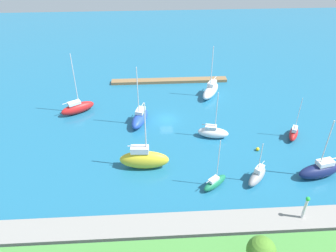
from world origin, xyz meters
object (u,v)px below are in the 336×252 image
Objects in this scene: sailboat_white_by_breakwater at (213,132)px; sailboat_blue_far_south at (140,118)px; park_tree_west at (261,251)px; sailboat_green_east_end at (215,182)px; pier_dock at (169,81)px; sailboat_red_west_end at (78,108)px; sailboat_gray_lone_north at (257,176)px; sailboat_navy_along_channel at (320,170)px; sailboat_white_mid_basin at (211,90)px; harbor_beacon at (306,206)px; sailboat_red_far_north at (294,133)px; mooring_buoy_yellow at (258,149)px; sailboat_yellow_inner_mooring at (144,159)px.

sailboat_blue_far_south is (13.26, -5.36, 0.19)m from sailboat_white_by_breakwater.
sailboat_green_east_end is at bearing -81.84° from park_tree_west.
pier_dock is 23.28m from sailboat_red_west_end.
sailboat_gray_lone_north is at bearing -66.47° from sailboat_red_west_end.
sailboat_navy_along_channel is 0.91× the size of sailboat_white_mid_basin.
sailboat_green_east_end is at bearing -41.94° from sailboat_gray_lone_north.
sailboat_red_far_north is at bearing -107.95° from harbor_beacon.
sailboat_white_by_breakwater is 27.74m from sailboat_red_west_end.
harbor_beacon is at bearing 64.03° from sailboat_gray_lone_north.
sailboat_gray_lone_north is at bearing -31.13° from sailboat_green_east_end.
park_tree_west is at bearing 73.27° from mooring_buoy_yellow.
mooring_buoy_yellow is at bearing -106.73° from park_tree_west.
sailboat_white_by_breakwater is at bearing 84.88° from sailboat_blue_far_south.
sailboat_gray_lone_north is 27.40m from sailboat_white_mid_basin.
sailboat_red_far_north is (-27.00, -6.63, -0.75)m from sailboat_yellow_inner_mooring.
mooring_buoy_yellow is (-4.89, 19.94, -1.01)m from sailboat_white_mid_basin.
sailboat_yellow_inner_mooring is at bearing -57.07° from park_tree_west.
park_tree_west is 0.63× the size of sailboat_red_far_north.
sailboat_blue_far_south is at bearing 97.17° from sailboat_yellow_inner_mooring.
pier_dock is 40.21m from sailboat_navy_along_channel.
sailboat_white_by_breakwater is at bearing -49.85° from sailboat_navy_along_channel.
harbor_beacon is 9.29m from sailboat_gray_lone_north.
park_tree_west is at bearing 39.40° from sailboat_blue_far_south.
pier_dock reaches higher than mooring_buoy_yellow.
sailboat_navy_along_channel is 1.44× the size of sailboat_gray_lone_north.
sailboat_white_by_breakwater is 14.30m from sailboat_blue_far_south.
sailboat_red_west_end is (25.87, -10.00, 0.16)m from sailboat_white_by_breakwater.
harbor_beacon is 12.89m from sailboat_green_east_end.
sailboat_white_by_breakwater is at bearing -52.28° from sailboat_red_west_end.
sailboat_gray_lone_north is at bearing -106.55° from park_tree_west.
sailboat_white_by_breakwater reaches higher than sailboat_green_east_end.
sailboat_white_mid_basin is at bearing 65.12° from sailboat_red_far_north.
mooring_buoy_yellow is at bearing 43.60° from sailboat_white_mid_basin.
mooring_buoy_yellow is (-7.07, 4.42, -0.73)m from sailboat_white_by_breakwater.
sailboat_red_far_north is (-21.03, 23.86, 0.66)m from pier_dock.
sailboat_blue_far_south is 1.65× the size of sailboat_gray_lone_north.
sailboat_white_by_breakwater is at bearing 114.30° from sailboat_red_far_north.
harbor_beacon is at bearing -74.42° from sailboat_green_east_end.
park_tree_west is 35.40m from sailboat_blue_far_south.
pier_dock is 31.10m from sailboat_yellow_inner_mooring.
sailboat_red_west_end is at bearing -23.64° from mooring_buoy_yellow.
sailboat_red_west_end reaches higher than harbor_beacon.
sailboat_blue_far_south reaches higher than pier_dock.
harbor_beacon is 0.30× the size of sailboat_red_west_end.
sailboat_red_west_end is at bearing 33.49° from pier_dock.
sailboat_yellow_inner_mooring is 1.49× the size of sailboat_red_far_north.
sailboat_white_mid_basin is at bearing -92.61° from park_tree_west.
sailboat_red_west_end is 1.56× the size of sailboat_red_far_north.
sailboat_red_west_end is (34.27, -30.04, -1.95)m from harbor_beacon.
pier_dock is 35.76m from sailboat_green_east_end.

